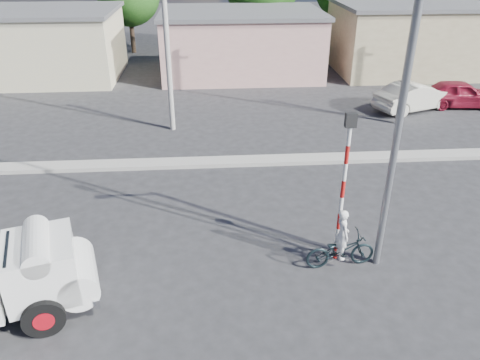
{
  "coord_description": "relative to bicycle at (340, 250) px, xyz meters",
  "views": [
    {
      "loc": [
        -0.3,
        -9.14,
        8.19
      ],
      "look_at": [
        0.64,
        4.02,
        1.3
      ],
      "focal_mm": 35.0,
      "sensor_mm": 36.0,
      "label": 1
    }
  ],
  "objects": [
    {
      "name": "ground_plane",
      "position": [
        -3.21,
        -1.15,
        -0.51
      ],
      "size": [
        120.0,
        120.0,
        0.0
      ],
      "primitive_type": "plane",
      "color": "#29292B",
      "rests_on": "ground"
    },
    {
      "name": "median",
      "position": [
        -3.21,
        6.85,
        -0.43
      ],
      "size": [
        40.0,
        0.8,
        0.16
      ],
      "primitive_type": "cube",
      "color": "#99968E",
      "rests_on": "ground"
    },
    {
      "name": "streetlight",
      "position": [
        0.93,
        0.05,
        4.45
      ],
      "size": [
        2.34,
        0.22,
        9.0
      ],
      "color": "slate",
      "rests_on": "ground"
    },
    {
      "name": "building_row",
      "position": [
        -2.11,
        20.85,
        1.62
      ],
      "size": [
        37.8,
        7.3,
        4.44
      ],
      "color": "beige",
      "rests_on": "ground"
    },
    {
      "name": "utility_poles",
      "position": [
        0.04,
        10.85,
        3.56
      ],
      "size": [
        35.4,
        0.24,
        8.0
      ],
      "color": "#99968E",
      "rests_on": "ground"
    },
    {
      "name": "cyclist",
      "position": [
        0.0,
        0.0,
        0.23
      ],
      "size": [
        0.41,
        0.58,
        1.49
      ],
      "primitive_type": "imported",
      "rotation": [
        0.0,
        0.0,
        1.67
      ],
      "color": "white",
      "rests_on": "ground"
    },
    {
      "name": "traffic_pole",
      "position": [
        -0.01,
        0.35,
        2.08
      ],
      "size": [
        0.28,
        0.18,
        4.36
      ],
      "color": "red",
      "rests_on": "ground"
    },
    {
      "name": "car_red",
      "position": [
        10.0,
        13.12,
        0.2
      ],
      "size": [
        4.31,
        2.06,
        1.42
      ],
      "primitive_type": "imported",
      "rotation": [
        0.0,
        0.0,
        1.48
      ],
      "color": "maroon",
      "rests_on": "ground"
    },
    {
      "name": "bicycle",
      "position": [
        0.0,
        0.0,
        0.0
      ],
      "size": [
        2.01,
        0.88,
        1.03
      ],
      "primitive_type": "imported",
      "rotation": [
        0.0,
        0.0,
        1.67
      ],
      "color": "black",
      "rests_on": "ground"
    },
    {
      "name": "car_cream",
      "position": [
        7.35,
        12.76,
        0.22
      ],
      "size": [
        4.7,
        3.06,
        1.46
      ],
      "primitive_type": "imported",
      "rotation": [
        0.0,
        0.0,
        1.94
      ],
      "color": "beige",
      "rests_on": "ground"
    }
  ]
}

